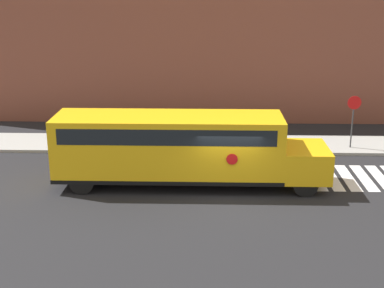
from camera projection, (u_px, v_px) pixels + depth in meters
name	position (u px, v px, depth m)	size (l,w,h in m)	color
ground_plane	(228.00, 194.00, 21.41)	(60.00, 60.00, 0.00)	black
sidewalk_strip	(224.00, 144.00, 27.59)	(44.00, 3.00, 0.15)	#9E9E99
building_backdrop	(223.00, 20.00, 32.08)	(32.00, 4.00, 11.70)	brown
crosswalk_stripes	(372.00, 178.00, 23.14)	(5.40, 3.20, 0.01)	white
school_bus	(179.00, 146.00, 21.89)	(11.14, 2.57, 2.97)	yellow
stop_sign	(353.00, 115.00, 26.33)	(0.67, 0.10, 2.79)	#38383A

